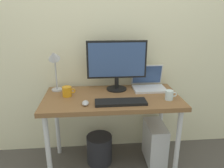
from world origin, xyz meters
name	(u,v)px	position (x,y,z in m)	size (l,w,h in m)	color
ground_plane	(112,164)	(0.00, 0.00, 0.00)	(6.00, 6.00, 0.00)	#4C4742
back_wall	(109,33)	(0.00, 0.37, 1.30)	(4.40, 0.04, 2.60)	beige
desk	(112,104)	(0.00, 0.00, 0.68)	(1.26, 0.62, 0.76)	brown
monitor	(117,62)	(0.06, 0.18, 1.04)	(0.58, 0.20, 0.49)	black
laptop	(148,83)	(0.39, 0.19, 0.82)	(0.32, 0.26, 0.23)	silver
desk_lamp	(54,62)	(-0.53, 0.18, 1.05)	(0.11, 0.16, 0.42)	#B2B2B7
keyboard	(121,102)	(0.06, -0.17, 0.77)	(0.44, 0.14, 0.02)	black
mouse	(85,103)	(-0.24, -0.17, 0.77)	(0.06, 0.09, 0.03)	#B2B2B7
coffee_mug	(67,91)	(-0.41, 0.04, 0.80)	(0.12, 0.09, 0.09)	orange
glass_cup	(169,95)	(0.50, -0.12, 0.80)	(0.11, 0.07, 0.09)	silver
computer_tower	(155,143)	(0.45, 0.03, 0.21)	(0.18, 0.36, 0.42)	silver
wastebasket	(99,149)	(-0.13, 0.06, 0.15)	(0.26, 0.26, 0.30)	#232328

